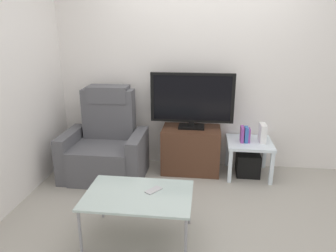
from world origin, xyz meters
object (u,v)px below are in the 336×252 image
game_console (263,133)px  cell_phone (154,190)px  coffee_table (138,197)px  tv_stand (191,150)px  book_leftmost (242,134)px  subwoofer_box (248,164)px  book_rightmost (249,135)px  recliner_armchair (106,146)px  side_table (249,147)px  television (192,99)px  book_middle (246,135)px

game_console → cell_phone: bearing=-129.9°
coffee_table → cell_phone: (0.12, 0.07, 0.03)m
tv_stand → coffee_table: (-0.37, -1.42, 0.12)m
book_leftmost → subwoofer_box: bearing=11.3°
book_rightmost → tv_stand: bearing=175.8°
tv_stand → game_console: bearing=-1.4°
recliner_armchair → side_table: recliner_armchair is taller
television → recliner_armchair: 1.20m
tv_stand → game_console: (0.86, -0.02, 0.26)m
recliner_armchair → book_leftmost: size_ratio=5.63×
side_table → recliner_armchair: bearing=-173.8°
book_middle → coffee_table: bearing=-127.1°
game_console → book_leftmost: bearing=-173.0°
side_table → cell_phone: size_ratio=3.60×
tv_stand → side_table: size_ratio=1.33×
recliner_armchair → book_leftmost: 1.67m
side_table → book_middle: book_middle is taller
recliner_armchair → subwoofer_box: size_ratio=3.83×
subwoofer_box → tv_stand: bearing=177.6°
book_leftmost → book_rightmost: book_leftmost is taller
book_middle → subwoofer_box: bearing=21.4°
book_rightmost → coffee_table: bearing=-127.8°
subwoofer_box → recliner_armchair: bearing=-173.8°
tv_stand → recliner_armchair: recliner_armchair is taller
subwoofer_box → book_leftmost: book_leftmost is taller
subwoofer_box → coffee_table: 1.78m
tv_stand → cell_phone: bearing=-100.6°
television → side_table: television is taller
television → subwoofer_box: television is taller
television → book_leftmost: size_ratio=5.28×
tv_stand → television: (0.00, 0.02, 0.65)m
side_table → cell_phone: (-0.97, -1.32, 0.07)m
tv_stand → cell_phone: size_ratio=4.79×
television → recliner_armchair: bearing=-167.0°
book_leftmost → book_middle: size_ratio=1.03×
side_table → book_middle: 0.17m
book_middle → cell_phone: book_middle is taller
book_rightmost → television: bearing=174.3°
subwoofer_box → cell_phone: 1.66m
book_rightmost → subwoofer_box: bearing=42.1°
television → subwoofer_box: size_ratio=3.60×
book_rightmost → side_table: bearing=42.1°
book_middle → book_rightmost: 0.03m
subwoofer_box → book_middle: book_middle is taller
book_rightmost → cell_phone: 1.61m
recliner_armchair → coffee_table: 1.37m
book_rightmost → game_console: game_console is taller
recliner_armchair → television: bearing=15.6°
recliner_armchair → side_table: size_ratio=2.00×
cell_phone → television: bearing=115.9°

